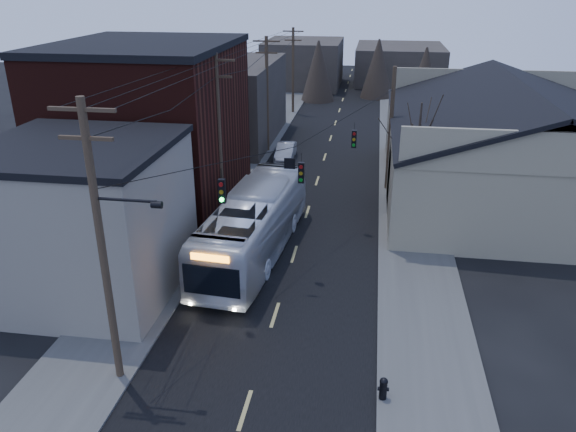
# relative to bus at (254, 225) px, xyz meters

# --- Properties ---
(road_surface) EXTENTS (9.00, 110.00, 0.02)m
(road_surface) POSITION_rel_bus_xyz_m (2.12, 16.34, -1.76)
(road_surface) COLOR black
(road_surface) RESTS_ON ground
(sidewalk_left) EXTENTS (4.00, 110.00, 0.12)m
(sidewalk_left) POSITION_rel_bus_xyz_m (-4.38, 16.34, -1.71)
(sidewalk_left) COLOR #474744
(sidewalk_left) RESTS_ON ground
(sidewalk_right) EXTENTS (4.00, 110.00, 0.12)m
(sidewalk_right) POSITION_rel_bus_xyz_m (8.62, 16.34, -1.71)
(sidewalk_right) COLOR #474744
(sidewalk_right) RESTS_ON ground
(building_clapboard) EXTENTS (8.00, 8.00, 7.00)m
(building_clapboard) POSITION_rel_bus_xyz_m (-6.88, -4.66, 1.73)
(building_clapboard) COLOR gray
(building_clapboard) RESTS_ON ground
(building_brick) EXTENTS (10.00, 12.00, 10.00)m
(building_brick) POSITION_rel_bus_xyz_m (-7.88, 6.34, 3.23)
(building_brick) COLOR black
(building_brick) RESTS_ON ground
(building_left_far) EXTENTS (9.00, 14.00, 7.00)m
(building_left_far) POSITION_rel_bus_xyz_m (-7.38, 22.34, 1.73)
(building_left_far) COLOR #332E29
(building_left_far) RESTS_ON ground
(warehouse) EXTENTS (16.16, 20.60, 7.73)m
(warehouse) POSITION_rel_bus_xyz_m (15.12, 11.34, 0.93)
(warehouse) COLOR gray
(warehouse) RESTS_ON ground
(building_far_left) EXTENTS (10.00, 12.00, 6.00)m
(building_far_left) POSITION_rel_bus_xyz_m (-3.88, 51.34, 1.23)
(building_far_left) COLOR #332E29
(building_far_left) RESTS_ON ground
(building_far_right) EXTENTS (12.00, 14.00, 5.00)m
(building_far_right) POSITION_rel_bus_xyz_m (9.12, 56.34, 0.73)
(building_far_right) COLOR #332E29
(building_far_right) RESTS_ON ground
(bare_tree) EXTENTS (0.40, 0.40, 7.20)m
(bare_tree) POSITION_rel_bus_xyz_m (8.62, 6.34, 1.83)
(bare_tree) COLOR black
(bare_tree) RESTS_ON ground
(utility_lines) EXTENTS (11.24, 45.28, 10.50)m
(utility_lines) POSITION_rel_bus_xyz_m (-0.99, 10.48, 3.19)
(utility_lines) COLOR #382B1E
(utility_lines) RESTS_ON ground
(bus) EXTENTS (4.03, 12.89, 3.53)m
(bus) POSITION_rel_bus_xyz_m (0.00, 0.00, 0.00)
(bus) COLOR silver
(bus) RESTS_ON ground
(parked_car) EXTENTS (1.49, 4.04, 1.32)m
(parked_car) POSITION_rel_bus_xyz_m (-1.01, 17.30, -1.11)
(parked_car) COLOR #A1A3A9
(parked_car) RESTS_ON ground
(fire_hydrant) EXTENTS (0.40, 0.30, 0.87)m
(fire_hydrant) POSITION_rel_bus_xyz_m (6.82, -10.45, -1.18)
(fire_hydrant) COLOR black
(fire_hydrant) RESTS_ON sidewalk_right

